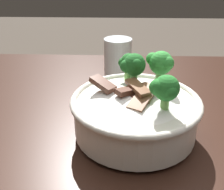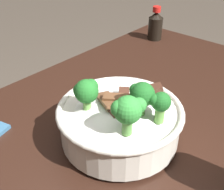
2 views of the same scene
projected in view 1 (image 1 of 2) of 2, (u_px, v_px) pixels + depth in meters
dining_table at (156, 158)px, 0.60m from camera, size 1.28×0.80×0.79m
rice_bowl at (136, 109)px, 0.49m from camera, size 0.23×0.23×0.15m
drinking_glass at (118, 63)px, 0.70m from camera, size 0.07×0.07×0.12m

